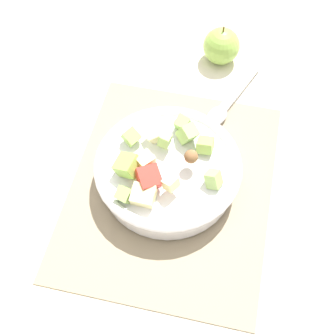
# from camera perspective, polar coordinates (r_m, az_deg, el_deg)

# --- Properties ---
(ground_plane) EXTENTS (2.40, 2.40, 0.00)m
(ground_plane) POSITION_cam_1_polar(r_m,az_deg,el_deg) (0.84, 0.38, -2.47)
(ground_plane) COLOR silver
(placemat) EXTENTS (0.45, 0.36, 0.01)m
(placemat) POSITION_cam_1_polar(r_m,az_deg,el_deg) (0.84, 0.38, -2.37)
(placemat) COLOR gray
(placemat) RESTS_ON ground_plane
(salad_bowl) EXTENTS (0.26, 0.26, 0.10)m
(salad_bowl) POSITION_cam_1_polar(r_m,az_deg,el_deg) (0.81, -0.06, -0.22)
(salad_bowl) COLOR white
(salad_bowl) RESTS_ON placemat
(serving_spoon) EXTENTS (0.19, 0.10, 0.01)m
(serving_spoon) POSITION_cam_1_polar(r_m,az_deg,el_deg) (0.95, 7.20, 7.81)
(serving_spoon) COLOR #B7B7BC
(serving_spoon) RESTS_ON placemat
(whole_apple) EXTENTS (0.08, 0.08, 0.09)m
(whole_apple) POSITION_cam_1_polar(r_m,az_deg,el_deg) (1.03, 6.62, 14.75)
(whole_apple) COLOR #8CB74C
(whole_apple) RESTS_ON ground_plane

